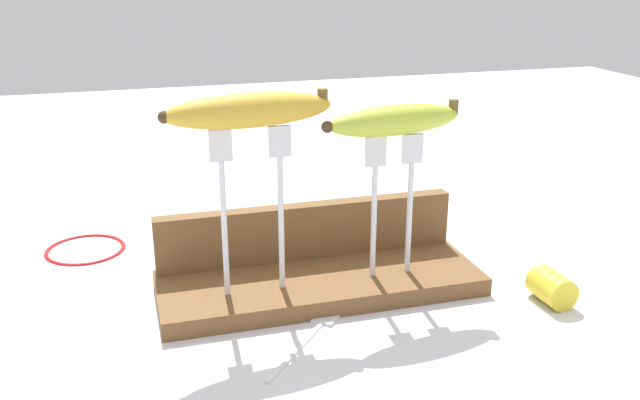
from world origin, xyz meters
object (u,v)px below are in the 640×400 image
at_px(banana_raised_right, 395,120).
at_px(wire_coil, 85,248).
at_px(fork_stand_left, 252,197).
at_px(fork_fallen_near, 188,230).
at_px(fork_stand_right, 393,193).
at_px(banana_chunk_near, 551,287).
at_px(banana_raised_left, 249,110).
at_px(fork_fallen_far, 312,331).

xyz_separation_m(banana_raised_right, wire_coil, (-0.38, 0.24, -0.22)).
height_order(fork_stand_left, fork_fallen_near, fork_stand_left).
height_order(fork_stand_right, wire_coil, fork_stand_right).
relative_size(fork_stand_left, banana_chunk_near, 3.58).
bearing_deg(wire_coil, fork_stand_right, -32.50).
distance_m(banana_raised_left, banana_chunk_near, 0.42).
xyz_separation_m(banana_raised_left, banana_chunk_near, (0.35, -0.09, -0.22)).
height_order(fork_fallen_far, wire_coil, same).
relative_size(banana_raised_left, fork_fallen_near, 1.12).
relative_size(banana_raised_right, fork_fallen_near, 1.00).
distance_m(fork_stand_right, banana_chunk_near, 0.23).
distance_m(banana_raised_left, banana_raised_right, 0.17).
bearing_deg(banana_chunk_near, banana_raised_right, 153.62).
xyz_separation_m(banana_raised_left, wire_coil, (-0.20, 0.24, -0.24)).
bearing_deg(fork_fallen_far, fork_fallen_near, 106.17).
distance_m(banana_raised_right, fork_fallen_far, 0.26).
distance_m(fork_stand_right, banana_raised_left, 0.21).
bearing_deg(banana_raised_right, fork_stand_right, 7.36).
bearing_deg(fork_fallen_near, fork_stand_right, -49.81).
distance_m(banana_raised_right, wire_coil, 0.50).
height_order(fork_fallen_far, banana_chunk_near, banana_chunk_near).
xyz_separation_m(fork_stand_left, banana_raised_right, (0.17, -0.00, 0.08)).
bearing_deg(banana_chunk_near, fork_stand_right, 153.61).
bearing_deg(fork_fallen_far, banana_raised_right, 33.07).
relative_size(fork_stand_right, fork_fallen_far, 1.32).
bearing_deg(fork_stand_right, fork_fallen_near, 130.19).
height_order(banana_raised_left, fork_fallen_near, banana_raised_left).
bearing_deg(banana_raised_left, banana_raised_right, -0.00).
xyz_separation_m(fork_fallen_far, wire_coil, (-0.25, 0.32, -0.00)).
bearing_deg(fork_stand_right, wire_coil, 147.50).
bearing_deg(banana_raised_right, fork_fallen_far, -146.93).
bearing_deg(fork_stand_right, banana_raised_right, -172.64).
distance_m(fork_stand_right, wire_coil, 0.46).
distance_m(banana_chunk_near, wire_coil, 0.64).
distance_m(fork_fallen_near, fork_fallen_far, 0.36).
height_order(fork_stand_left, banana_raised_left, banana_raised_left).
xyz_separation_m(fork_stand_left, fork_fallen_far, (0.05, -0.08, -0.14)).
bearing_deg(fork_fallen_far, fork_stand_left, 120.95).
bearing_deg(wire_coil, banana_raised_left, -49.78).
bearing_deg(banana_raised_left, banana_chunk_near, -14.07).
xyz_separation_m(fork_stand_left, fork_stand_right, (0.17, -0.00, -0.01)).
bearing_deg(fork_stand_left, fork_fallen_near, 101.08).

